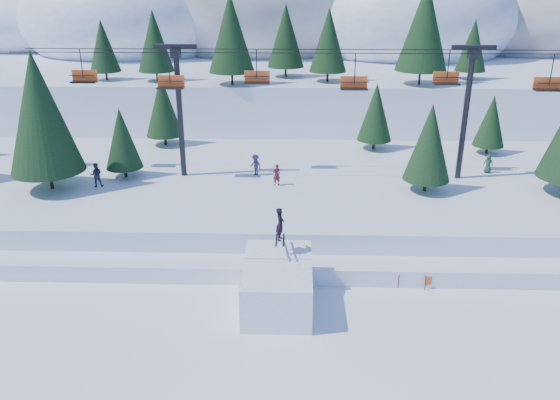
{
  "coord_description": "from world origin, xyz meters",
  "views": [
    {
      "loc": [
        0.07,
        -23.58,
        17.02
      ],
      "look_at": [
        -0.84,
        6.0,
        5.2
      ],
      "focal_mm": 35.0,
      "sensor_mm": 36.0,
      "label": 1
    }
  ],
  "objects_px": {
    "jump_kicker": "(277,287)",
    "chairlift": "(318,91)",
    "banner_near": "(375,277)",
    "banner_far": "(445,277)"
  },
  "relations": [
    {
      "from": "chairlift",
      "to": "banner_near",
      "type": "height_order",
      "value": "chairlift"
    },
    {
      "from": "chairlift",
      "to": "banner_far",
      "type": "height_order",
      "value": "chairlift"
    },
    {
      "from": "chairlift",
      "to": "banner_near",
      "type": "relative_size",
      "value": 16.53
    },
    {
      "from": "chairlift",
      "to": "jump_kicker",
      "type": "bearing_deg",
      "value": -99.37
    },
    {
      "from": "jump_kicker",
      "to": "chairlift",
      "type": "xyz_separation_m",
      "value": [
        2.55,
        15.48,
        7.93
      ]
    },
    {
      "from": "banner_near",
      "to": "banner_far",
      "type": "bearing_deg",
      "value": 1.01
    },
    {
      "from": "chairlift",
      "to": "banner_far",
      "type": "bearing_deg",
      "value": -59.56
    },
    {
      "from": "banner_far",
      "to": "jump_kicker",
      "type": "bearing_deg",
      "value": -164.09
    },
    {
      "from": "banner_far",
      "to": "banner_near",
      "type": "bearing_deg",
      "value": -178.99
    },
    {
      "from": "jump_kicker",
      "to": "banner_far",
      "type": "xyz_separation_m",
      "value": [
        9.98,
        2.84,
        -0.86
      ]
    }
  ]
}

